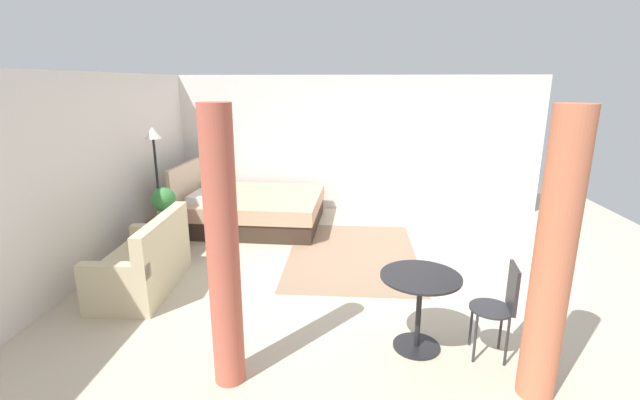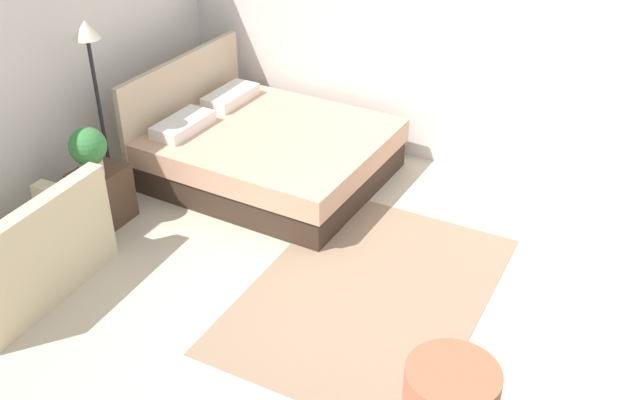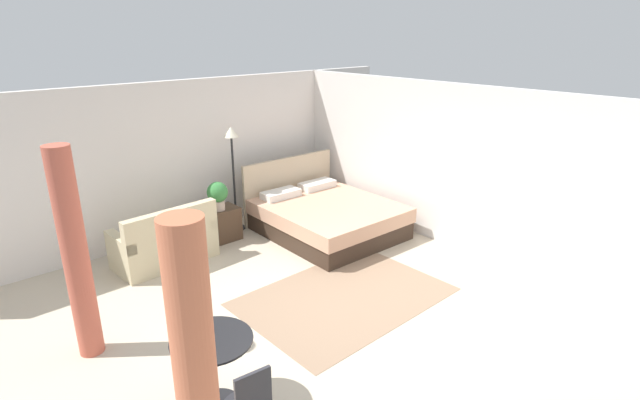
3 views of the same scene
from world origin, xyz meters
name	(u,v)px [view 2 (image 2 of 3)]	position (x,y,z in m)	size (l,w,h in m)	color
ground_plane	(359,317)	(0.00, 0.00, -0.01)	(8.49, 9.80, 0.02)	beige
wall_back	(11,87)	(0.00, 3.40, 1.26)	(8.49, 0.12, 2.52)	silver
wall_right	(482,53)	(2.74, 0.00, 1.26)	(0.12, 6.80, 2.52)	silver
area_rug	(369,292)	(0.31, 0.06, 0.00)	(2.58, 1.80, 0.01)	#93755B
bed	(266,151)	(1.57, 1.79, 0.29)	(1.97, 2.27, 1.11)	#38281E
couch	(25,260)	(-0.95, 2.51, 0.30)	(1.43, 0.80, 0.89)	beige
nightstand	(103,195)	(0.14, 2.69, 0.27)	(0.45, 0.40, 0.54)	#473323
potted_plant	(88,149)	(0.04, 2.65, 0.80)	(0.33, 0.33, 0.46)	tan
floor_lamp	(92,67)	(0.54, 2.94, 1.34)	(0.30, 0.30, 1.77)	black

